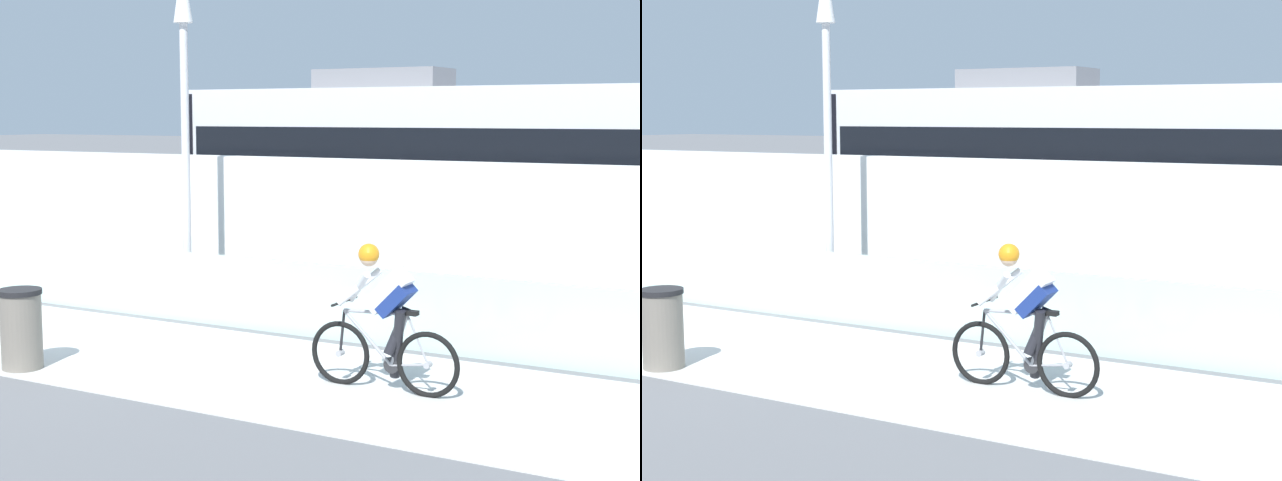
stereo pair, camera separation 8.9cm
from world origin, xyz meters
The scene contains 10 objects.
ground_plane centered at (0.00, 0.00, 0.00)m, with size 200.00×200.00×0.00m, color slate.
bike_path_deck centered at (0.00, 0.00, 0.01)m, with size 32.00×3.20×0.01m, color silver.
glass_parapet centered at (0.00, 1.85, 0.51)m, with size 32.00×0.05×1.02m, color silver.
concrete_barrier_wall centered at (0.00, 3.65, 1.16)m, with size 32.00×0.36×2.32m, color silver.
tram_rail_near centered at (0.00, 6.13, 0.00)m, with size 32.00×0.08×0.01m, color #595654.
tram_rail_far centered at (0.00, 7.57, 0.00)m, with size 32.00×0.08×0.01m, color #595654.
tram centered at (4.15, 6.85, 1.89)m, with size 11.06×2.54×3.81m.
cyclist_on_bike centered at (5.47, 0.00, 0.78)m, with size 1.77×0.58×1.61m.
lamp_post_antenna centered at (1.22, 2.15, 3.29)m, with size 0.28×0.28×5.20m.
trash_bin centered at (1.34, -1.25, 0.48)m, with size 0.51×0.51×0.96m.
Camera 2 is at (9.87, -9.13, 2.99)m, focal length 53.79 mm.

